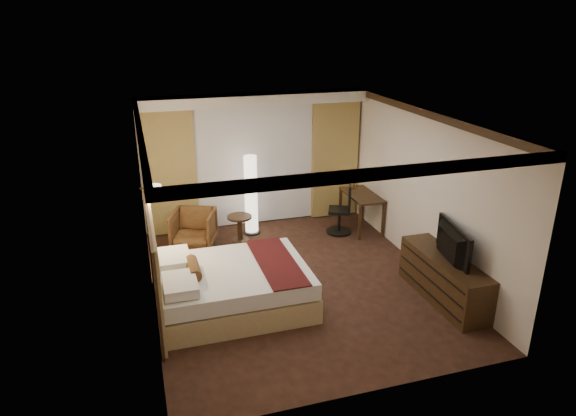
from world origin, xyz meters
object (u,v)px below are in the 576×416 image
object	(u,v)px
side_table	(240,229)
floor_lamp	(251,195)
bed	(234,287)
dresser	(444,278)
television	(447,239)
office_chair	(339,209)
desk	(361,212)
armchair	(194,227)

from	to	relation	value
side_table	floor_lamp	world-z (taller)	floor_lamp
bed	floor_lamp	xyz separation A→B (m)	(0.88, 2.61, 0.48)
dresser	television	xyz separation A→B (m)	(-0.03, 0.00, 0.66)
bed	dresser	bearing A→B (deg)	-13.47
office_chair	dresser	xyz separation A→B (m)	(0.55, -2.84, -0.16)
desk	floor_lamp	bearing A→B (deg)	168.01
armchair	dresser	world-z (taller)	armchair
armchair	dresser	size ratio (longest dim) A/B	0.43
floor_lamp	office_chair	distance (m)	1.77
floor_lamp	side_table	bearing A→B (deg)	-133.50
office_chair	desk	bearing A→B (deg)	29.80
desk	armchair	bearing A→B (deg)	177.66
desk	television	distance (m)	2.96
bed	desk	bearing A→B (deg)	35.27
side_table	dresser	distance (m)	3.94
television	bed	bearing A→B (deg)	86.60
armchair	television	world-z (taller)	television
floor_lamp	television	distance (m)	4.01
armchair	floor_lamp	distance (m)	1.29
floor_lamp	armchair	bearing A→B (deg)	-164.77
floor_lamp	desk	world-z (taller)	floor_lamp
dresser	desk	bearing A→B (deg)	90.99
television	side_table	bearing A→B (deg)	49.66
desk	dresser	size ratio (longest dim) A/B	0.60
dresser	floor_lamp	bearing A→B (deg)	123.43
television	dresser	bearing A→B (deg)	-79.80
bed	office_chair	size ratio (longest dim) A/B	2.12
bed	floor_lamp	distance (m)	2.80
side_table	dresser	world-z (taller)	dresser
bed	side_table	bearing A→B (deg)	75.96
desk	office_chair	bearing A→B (deg)	-174.25
armchair	television	xyz separation A→B (m)	(3.37, -3.03, 0.62)
desk	office_chair	size ratio (longest dim) A/B	1.05
desk	side_table	bearing A→B (deg)	176.91
armchair	floor_lamp	world-z (taller)	floor_lamp
armchair	floor_lamp	bearing A→B (deg)	35.93
desk	dresser	bearing A→B (deg)	-89.01
office_chair	dresser	world-z (taller)	office_chair
floor_lamp	office_chair	size ratio (longest dim) A/B	1.55
bed	television	bearing A→B (deg)	-13.60
bed	dresser	size ratio (longest dim) A/B	1.21
desk	television	xyz separation A→B (m)	(0.02, -2.89, 0.64)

